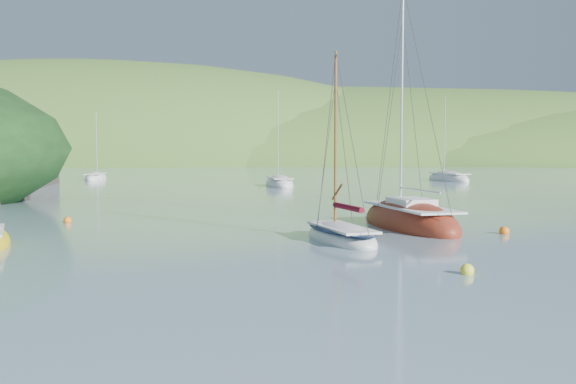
{
  "coord_description": "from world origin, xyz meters",
  "views": [
    {
      "loc": [
        -0.41,
        -22.74,
        3.97
      ],
      "look_at": [
        -0.33,
        8.0,
        1.9
      ],
      "focal_mm": 40.0,
      "sensor_mm": 36.0,
      "label": 1
    }
  ],
  "objects_px": {
    "distant_sloop_a": "(279,184)",
    "distant_sloop_c": "(96,178)",
    "sloop_red": "(409,223)",
    "daysailer_white": "(341,236)",
    "distant_sloop_b": "(448,179)"
  },
  "relations": [
    {
      "from": "daysailer_white",
      "to": "distant_sloop_c",
      "type": "distance_m",
      "value": 61.13
    },
    {
      "from": "sloop_red",
      "to": "distant_sloop_a",
      "type": "distance_m",
      "value": 36.46
    },
    {
      "from": "daysailer_white",
      "to": "distant_sloop_a",
      "type": "relative_size",
      "value": 0.79
    },
    {
      "from": "distant_sloop_a",
      "to": "daysailer_white",
      "type": "bearing_deg",
      "value": -95.23
    },
    {
      "from": "distant_sloop_a",
      "to": "distant_sloop_c",
      "type": "relative_size",
      "value": 1.16
    },
    {
      "from": "daysailer_white",
      "to": "distant_sloop_a",
      "type": "height_order",
      "value": "distant_sloop_a"
    },
    {
      "from": "daysailer_white",
      "to": "distant_sloop_c",
      "type": "height_order",
      "value": "distant_sloop_c"
    },
    {
      "from": "sloop_red",
      "to": "distant_sloop_a",
      "type": "relative_size",
      "value": 1.2
    },
    {
      "from": "distant_sloop_a",
      "to": "distant_sloop_b",
      "type": "bearing_deg",
      "value": 19.25
    },
    {
      "from": "daysailer_white",
      "to": "sloop_red",
      "type": "distance_m",
      "value": 6.18
    },
    {
      "from": "distant_sloop_a",
      "to": "distant_sloop_b",
      "type": "height_order",
      "value": "distant_sloop_b"
    },
    {
      "from": "daysailer_white",
      "to": "distant_sloop_b",
      "type": "relative_size",
      "value": 0.77
    },
    {
      "from": "daysailer_white",
      "to": "sloop_red",
      "type": "relative_size",
      "value": 0.66
    },
    {
      "from": "distant_sloop_a",
      "to": "distant_sloop_c",
      "type": "height_order",
      "value": "distant_sloop_a"
    },
    {
      "from": "daysailer_white",
      "to": "distant_sloop_c",
      "type": "bearing_deg",
      "value": 97.78
    }
  ]
}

